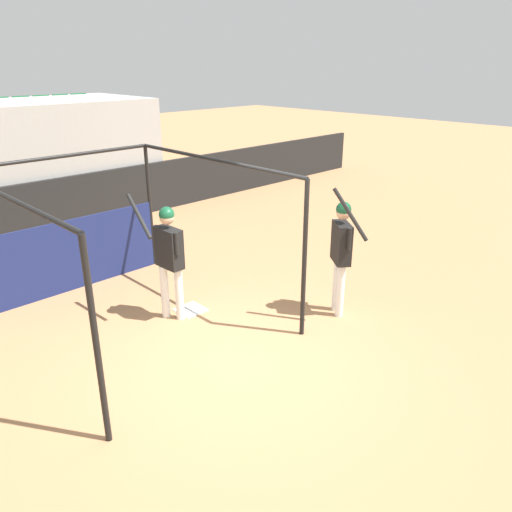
{
  "coord_description": "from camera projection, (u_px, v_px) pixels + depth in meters",
  "views": [
    {
      "loc": [
        -4.01,
        -4.44,
        3.92
      ],
      "look_at": [
        1.11,
        0.76,
        1.04
      ],
      "focal_mm": 35.0,
      "sensor_mm": 36.0,
      "label": 1
    }
  ],
  "objects": [
    {
      "name": "ground_plane",
      "position": [
        237.0,
        360.0,
        7.0
      ],
      "size": [
        60.0,
        60.0,
        0.0
      ],
      "primitive_type": "plane",
      "color": "#A8754C"
    },
    {
      "name": "outfield_wall",
      "position": [
        29.0,
        212.0,
        11.44
      ],
      "size": [
        24.0,
        0.12,
        1.33
      ],
      "color": "black",
      "rests_on": "ground"
    },
    {
      "name": "batting_cage",
      "position": [
        92.0,
        239.0,
        8.34
      ],
      "size": [
        3.34,
        4.06,
        2.44
      ],
      "color": "black",
      "rests_on": "ground"
    },
    {
      "name": "home_plate",
      "position": [
        191.0,
        310.0,
        8.38
      ],
      "size": [
        0.44,
        0.44,
        0.02
      ],
      "color": "white",
      "rests_on": "ground"
    },
    {
      "name": "player_batter",
      "position": [
        168.0,
        252.0,
        7.73
      ],
      "size": [
        0.53,
        0.94,
        2.01
      ],
      "rotation": [
        0.0,
        0.0,
        1.59
      ],
      "color": "white",
      "rests_on": "ground"
    },
    {
      "name": "player_waiting",
      "position": [
        341.0,
        247.0,
        7.87
      ],
      "size": [
        0.63,
        0.81,
        2.2
      ],
      "rotation": [
        0.0,
        0.0,
        -2.23
      ],
      "color": "white",
      "rests_on": "ground"
    }
  ]
}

